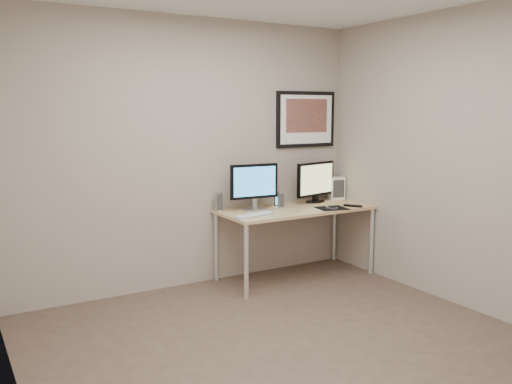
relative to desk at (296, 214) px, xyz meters
The scene contains 14 objects.
floor 1.81m from the desk, 126.53° to the right, with size 3.60×3.60×0.00m, color #49382E.
room 1.66m from the desk, 137.99° to the right, with size 3.60×3.60×3.60m.
desk is the anchor object (origin of this frame).
framed_art 1.07m from the desk, 43.46° to the left, with size 0.75×0.04×0.60m.
monitor_large 0.55m from the desk, 165.38° to the left, with size 0.51×0.18×0.46m.
monitor_tv 0.50m from the desk, 23.75° to the left, with size 0.55×0.18×0.44m.
speaker_left 0.81m from the desk, 161.44° to the left, with size 0.07×0.07×0.18m, color #A6A5AA.
speaker_right 0.22m from the desk, 144.94° to the left, with size 0.07×0.07×0.16m, color #A6A5AA.
phone_dock 0.24m from the desk, 139.15° to the left, with size 0.06×0.06×0.14m, color black.
keyboard 0.60m from the desk, 165.88° to the right, with size 0.43×0.12×0.02m, color #B7B7BC.
mousepad 0.37m from the desk, 35.10° to the right, with size 0.29×0.26×0.00m, color black.
mouse 0.38m from the desk, 42.87° to the right, with size 0.06×0.11×0.04m, color black.
remote 0.61m from the desk, 24.02° to the right, with size 0.05×0.19×0.02m, color black.
fan_unit 0.77m from the desk, 17.70° to the left, with size 0.16×0.12×0.25m, color white.
Camera 1 is at (-2.12, -3.14, 1.73)m, focal length 38.00 mm.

